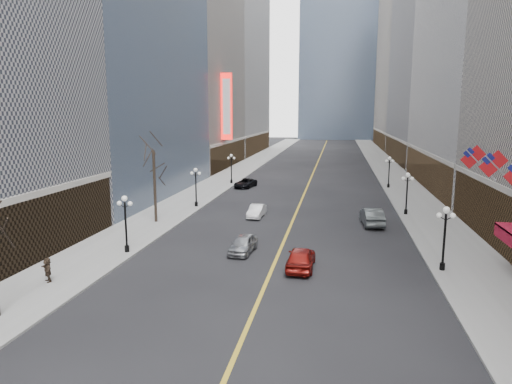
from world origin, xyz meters
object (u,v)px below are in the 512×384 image
at_px(streetlamp_east_2, 407,189).
at_px(streetlamp_east_3, 389,169).
at_px(streetlamp_west_1, 125,218).
at_px(car_nb_far, 245,183).
at_px(car_sb_mid, 301,258).
at_px(car_sb_far, 372,217).
at_px(car_nb_mid, 257,211).
at_px(streetlamp_west_3, 231,165).
at_px(car_nb_near, 243,244).
at_px(streetlamp_west_2, 196,183).
at_px(streetlamp_east_1, 445,232).

xyz_separation_m(streetlamp_east_2, streetlamp_east_3, (0.00, 18.00, 0.00)).
xyz_separation_m(streetlamp_west_1, car_nb_far, (2.80, 33.12, -2.23)).
height_order(car_nb_far, car_sb_mid, car_sb_mid).
bearing_deg(streetlamp_east_2, car_sb_far, -128.09).
relative_size(streetlamp_east_2, car_nb_mid, 1.13).
bearing_deg(car_sb_mid, streetlamp_east_3, -103.69).
distance_m(streetlamp_west_3, car_sb_far, 30.34).
height_order(streetlamp_west_3, car_sb_far, streetlamp_west_3).
bearing_deg(car_sb_mid, car_nb_mid, -67.79).
xyz_separation_m(streetlamp_west_1, car_nb_near, (8.97, 1.92, -2.20)).
xyz_separation_m(streetlamp_east_2, car_nb_far, (-20.80, 15.12, -2.23)).
height_order(car_nb_near, car_sb_mid, car_sb_mid).
height_order(streetlamp_west_2, streetlamp_west_3, same).
bearing_deg(streetlamp_west_1, streetlamp_west_2, 90.00).
xyz_separation_m(streetlamp_west_2, streetlamp_west_3, (0.00, 18.00, 0.00)).
xyz_separation_m(car_nb_near, car_sb_mid, (4.83, -3.00, 0.10)).
bearing_deg(streetlamp_west_2, car_sb_far, -14.27).
bearing_deg(car_nb_far, streetlamp_west_3, 145.34).
distance_m(car_nb_near, car_sb_far, 15.41).
height_order(streetlamp_west_2, car_nb_far, streetlamp_west_2).
distance_m(streetlamp_east_3, streetlamp_west_1, 43.05).
relative_size(streetlamp_west_1, car_nb_far, 0.94).
bearing_deg(car_nb_mid, car_sb_far, -4.50).
height_order(streetlamp_east_1, car_nb_mid, streetlamp_east_1).
xyz_separation_m(streetlamp_west_3, car_nb_far, (2.80, -2.88, -2.23)).
relative_size(streetlamp_east_2, car_nb_far, 0.94).
bearing_deg(streetlamp_east_2, streetlamp_west_2, 180.00).
bearing_deg(car_sb_mid, streetlamp_west_3, -68.48).
bearing_deg(streetlamp_east_3, car_sb_far, -99.68).
height_order(streetlamp_west_3, car_nb_near, streetlamp_west_3).
distance_m(streetlamp_east_1, car_nb_near, 14.92).
relative_size(streetlamp_west_1, streetlamp_west_2, 1.00).
xyz_separation_m(streetlamp_east_1, streetlamp_west_2, (-23.60, 18.00, 0.00)).
height_order(car_nb_mid, car_sb_mid, car_sb_mid).
bearing_deg(streetlamp_east_1, car_sb_far, 106.79).
distance_m(car_sb_mid, car_sb_far, 15.26).
height_order(streetlamp_east_2, car_sb_far, streetlamp_east_2).
bearing_deg(streetlamp_east_1, streetlamp_east_2, 90.00).
distance_m(streetlamp_east_1, car_nb_mid, 21.45).
bearing_deg(car_nb_mid, car_nb_far, 107.18).
distance_m(streetlamp_east_3, streetlamp_west_2, 29.68).
bearing_deg(car_nb_far, car_nb_near, -67.67).
bearing_deg(car_nb_near, streetlamp_west_2, 124.01).
bearing_deg(streetlamp_east_3, car_sb_mid, -104.80).
height_order(streetlamp_west_1, streetlamp_west_3, same).
distance_m(streetlamp_west_1, car_nb_far, 33.31).
relative_size(streetlamp_east_3, car_nb_mid, 1.13).
bearing_deg(streetlamp_west_2, streetlamp_west_3, 90.00).
bearing_deg(streetlamp_east_3, car_nb_far, -172.12).
height_order(streetlamp_west_1, car_sb_mid, streetlamp_west_1).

